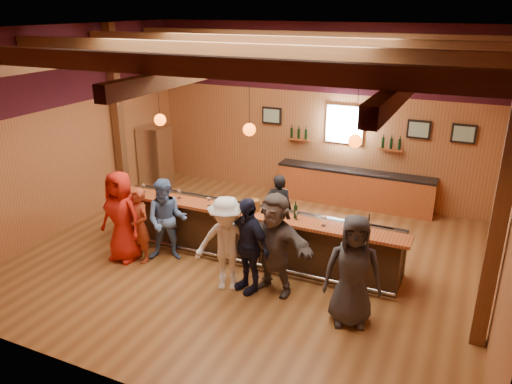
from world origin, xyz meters
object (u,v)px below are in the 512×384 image
Objects in this scene: back_bar_cabinet at (354,188)px; customer_denim at (167,220)px; ice_bucket at (254,205)px; customer_dark at (353,271)px; customer_white at (227,244)px; customer_navy at (248,245)px; bartender at (279,209)px; stainless_fridge at (156,159)px; customer_redvest at (140,226)px; customer_orange at (121,216)px; customer_brown at (274,244)px; bottle_a at (278,207)px; bar_counter at (254,232)px.

back_bar_cabinet is 5.19m from customer_denim.
customer_dark is at bearing -28.34° from ice_bucket.
customer_white is 0.38m from customer_navy.
stainless_fridge is at bearing -33.06° from bartender.
customer_denim reaches higher than customer_redvest.
customer_white is (2.43, -0.12, -0.05)m from customer_orange.
customer_orange reaches higher than back_bar_cabinet.
customer_brown reaches higher than ice_bucket.
bottle_a is (-1.81, 1.28, 0.30)m from customer_dark.
customer_denim is 2.25m from bottle_a.
ice_bucket reaches higher than back_bar_cabinet.
customer_navy is at bearing -34.83° from customer_denim.
customer_brown is at bearing -47.62° from ice_bucket.
customer_redvest is at bearing 153.03° from customer_white.
customer_brown is at bearing 43.69° from customer_navy.
back_bar_cabinet is 5.19m from customer_dark.
customer_white is 0.86m from customer_brown.
customer_navy is at bearing -149.28° from customer_brown.
customer_brown is at bearing 97.51° from bartender.
ice_bucket is (-0.78, 0.86, 0.28)m from customer_brown.
customer_redvest is at bearing 158.84° from customer_dark.
customer_orange reaches higher than bottle_a.
bartender is at bearing 65.53° from customer_white.
customer_redvest is 6.81× the size of ice_bucket.
customer_denim is (-1.52, -0.85, 0.33)m from bar_counter.
customer_dark is at bearing -35.32° from bottle_a.
customer_dark is 2.60m from ice_bucket.
customer_brown is (0.81, 0.27, 0.05)m from customer_white.
bartender is 6.88× the size of ice_bucket.
stainless_fridge is at bearing 165.59° from customer_navy.
customer_white is at bearing -42.07° from stainless_fridge.
customer_white is (2.07, -0.22, 0.12)m from customer_redvest.
customer_orange is 0.90m from customer_denim.
back_bar_cabinet is at bearing 105.85° from customer_navy.
bar_counter is 4.81m from stainless_fridge.
stainless_fridge is 1.01× the size of customer_navy.
customer_denim is 7.58× the size of ice_bucket.
customer_dark is 8.38× the size of ice_bucket.
customer_redvest is at bearing -167.52° from customer_brown.
customer_redvest is 0.81× the size of customer_brown.
bartender reaches higher than customer_redvest.
bartender reaches higher than ice_bucket.
ice_bucket is at bearing 134.73° from customer_dark.
bottle_a is at bearing 120.56° from customer_brown.
ice_bucket is at bearing -2.86° from customer_denim.
customer_white reaches higher than back_bar_cabinet.
bar_counter is 27.94× the size of ice_bucket.
bottle_a is (0.50, 1.18, 0.35)m from customer_white.
bar_counter is 18.25× the size of bottle_a.
bar_counter is at bearing 163.90° from bottle_a.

